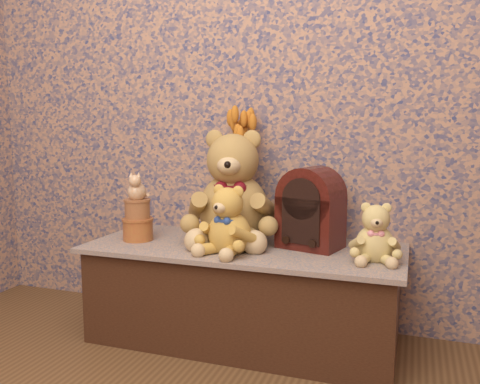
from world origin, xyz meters
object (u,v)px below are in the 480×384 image
object	(u,v)px
teddy_large	(234,182)
cathedral_radio	(311,207)
teddy_medium	(229,216)
ceramic_vase	(241,212)
biscuit_tin_lower	(138,230)
cat_figurine	(137,186)
teddy_small	(375,230)

from	to	relation	value
teddy_large	cathedral_radio	xyz separation A→B (m)	(0.36, -0.02, -0.09)
teddy_medium	ceramic_vase	size ratio (longest dim) A/B	1.36
cathedral_radio	biscuit_tin_lower	bearing A→B (deg)	-155.97
ceramic_vase	cat_figurine	size ratio (longest dim) A/B	1.71
teddy_medium	biscuit_tin_lower	distance (m)	0.48
teddy_small	cathedral_radio	distance (m)	0.31
teddy_large	teddy_small	size ratio (longest dim) A/B	2.20
cathedral_radio	teddy_large	bearing A→B (deg)	-168.97
teddy_medium	teddy_small	distance (m)	0.57
teddy_small	teddy_medium	bearing A→B (deg)	178.38
cathedral_radio	ceramic_vase	world-z (taller)	cathedral_radio
ceramic_vase	cat_figurine	distance (m)	0.50
cathedral_radio	ceramic_vase	bearing A→B (deg)	175.31
ceramic_vase	biscuit_tin_lower	size ratio (longest dim) A/B	1.64
teddy_small	ceramic_vase	xyz separation A→B (m)	(-0.63, 0.25, -0.01)
ceramic_vase	cat_figurine	world-z (taller)	cat_figurine
teddy_large	teddy_medium	distance (m)	0.25
teddy_small	biscuit_tin_lower	world-z (taller)	teddy_small
teddy_small	cathedral_radio	bearing A→B (deg)	147.36
cathedral_radio	biscuit_tin_lower	world-z (taller)	cathedral_radio
teddy_medium	biscuit_tin_lower	bearing A→B (deg)	-174.55
teddy_medium	cathedral_radio	size ratio (longest dim) A/B	0.87
teddy_medium	cathedral_radio	distance (m)	0.35
cathedral_radio	teddy_medium	bearing A→B (deg)	-132.23
teddy_small	ceramic_vase	distance (m)	0.68
teddy_large	ceramic_vase	size ratio (longest dim) A/B	2.42
cathedral_radio	cat_figurine	distance (m)	0.78
biscuit_tin_lower	cathedral_radio	bearing A→B (deg)	9.03
biscuit_tin_lower	teddy_medium	bearing A→B (deg)	-8.42
cat_figurine	teddy_large	bearing A→B (deg)	1.78
teddy_large	ceramic_vase	xyz separation A→B (m)	(-0.00, 0.10, -0.16)
teddy_medium	cat_figurine	world-z (taller)	cat_figurine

